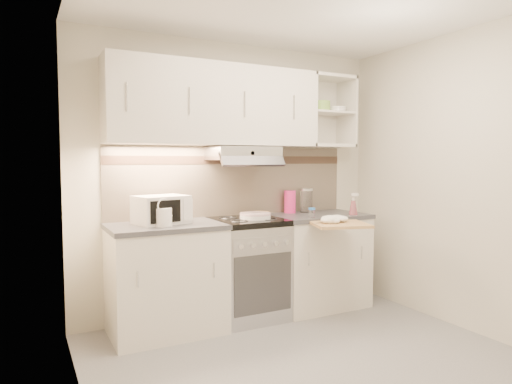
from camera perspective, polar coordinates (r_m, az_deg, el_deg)
ground at (r=3.40m, az=7.85°, el=-20.74°), size 3.00×3.00×0.00m
room_shell at (r=3.40m, az=4.54°, el=7.49°), size 3.04×2.84×2.52m
base_cabinet_left at (r=3.89m, az=-11.17°, el=-10.83°), size 0.90×0.60×0.86m
worktop_left at (r=3.80m, az=-11.26°, el=-4.24°), size 0.92×0.62×0.04m
base_cabinet_right at (r=4.53m, az=7.59°, el=-8.66°), size 0.90×0.60×0.86m
worktop_right at (r=4.45m, az=7.64°, el=-3.00°), size 0.92×0.62×0.04m
electric_range at (r=4.15m, az=-1.04°, el=-9.51°), size 0.60×0.60×0.90m
microwave at (r=3.81m, az=-11.76°, el=-2.17°), size 0.47×0.39×0.23m
watering_can at (r=3.66m, az=-11.39°, el=-2.97°), size 0.26×0.15×0.22m
plate_stack at (r=4.05m, az=-0.10°, el=-2.99°), size 0.28×0.28×0.06m
bread_loaf at (r=4.22m, az=0.51°, el=-2.77°), size 0.17×0.17×0.04m
pink_pitcher at (r=4.50m, az=4.28°, el=-1.21°), size 0.12×0.11×0.22m
glass_jar at (r=4.57m, az=6.32°, el=-1.03°), size 0.13×0.13×0.24m
spice_jar at (r=4.15m, az=6.99°, el=-2.57°), size 0.06×0.06×0.09m
spray_bottle at (r=4.44m, az=12.07°, el=-1.69°), size 0.08×0.08×0.22m
cutting_board at (r=3.96m, az=10.45°, el=-4.00°), size 0.55×0.53×0.02m
dish_towel at (r=3.97m, az=9.77°, el=-3.24°), size 0.34×0.31×0.08m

